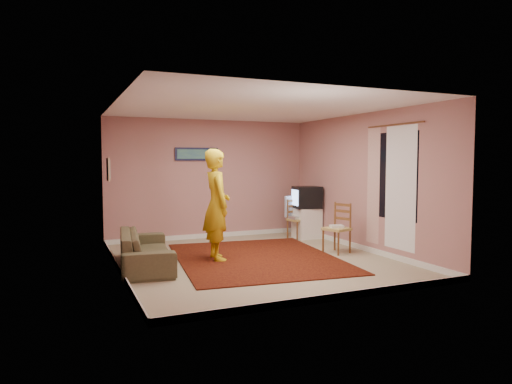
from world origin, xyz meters
name	(u,v)px	position (x,y,z in m)	size (l,w,h in m)	color
ground	(254,260)	(0.00, 0.00, 0.00)	(5.00, 5.00, 0.00)	tan
wall_back	(210,179)	(0.00, 2.50, 1.30)	(4.50, 0.02, 2.60)	#A2706A
wall_front	(336,195)	(0.00, -2.50, 1.30)	(4.50, 0.02, 2.60)	#A2706A
wall_left	(117,188)	(-2.25, 0.00, 1.30)	(0.02, 5.00, 2.60)	#A2706A
wall_right	(363,182)	(2.25, 0.00, 1.30)	(0.02, 5.00, 2.60)	#A2706A
ceiling	(254,108)	(0.00, 0.00, 2.60)	(4.50, 5.00, 0.02)	white
baseboard_back	(210,235)	(0.00, 2.49, 0.05)	(4.50, 0.02, 0.10)	silver
baseboard_front	(334,297)	(0.00, -2.49, 0.05)	(4.50, 0.02, 0.10)	silver
baseboard_left	(119,270)	(-2.24, 0.00, 0.05)	(0.02, 5.00, 0.10)	silver
baseboard_right	(362,247)	(2.24, 0.00, 0.05)	(0.02, 5.00, 0.10)	silver
window	(395,176)	(2.24, -0.90, 1.45)	(0.01, 1.10, 1.50)	black
curtain_sheer	(400,188)	(2.23, -1.05, 1.25)	(0.01, 0.75, 2.10)	white
curtain_floral	(373,186)	(2.21, -0.35, 1.25)	(0.01, 0.35, 2.10)	beige
curtain_rod	(394,125)	(2.20, -0.90, 2.32)	(0.02, 0.02, 1.40)	brown
picture_back	(197,154)	(-0.30, 2.47, 1.85)	(0.95, 0.04, 0.28)	#141637
picture_left	(108,169)	(-2.22, 1.60, 1.55)	(0.04, 0.38, 0.42)	tan
area_rug	(256,258)	(0.09, 0.12, 0.01)	(2.68, 3.35, 0.02)	black
tv_cabinet	(307,223)	(1.95, 1.61, 0.33)	(0.52, 0.47, 0.66)	white
crt_tv	(307,197)	(1.94, 1.61, 0.90)	(0.63, 0.58, 0.48)	black
chair_a	(298,215)	(1.75, 1.63, 0.52)	(0.46, 0.45, 0.47)	tan
dvd_player	(298,217)	(1.75, 1.63, 0.47)	(0.37, 0.27, 0.06)	#B4B3B8
blue_throw	(294,206)	(1.75, 1.82, 0.69)	(0.45, 0.06, 0.47)	#8BACE3
chair_b	(337,223)	(1.64, -0.04, 0.56)	(0.51, 0.52, 0.50)	tan
game_console	(337,226)	(1.64, -0.04, 0.50)	(0.24, 0.17, 0.05)	white
sofa	(146,249)	(-1.80, 0.24, 0.29)	(1.98, 0.77, 0.58)	brown
person	(217,205)	(-0.58, 0.29, 0.95)	(0.70, 0.46, 1.91)	gold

